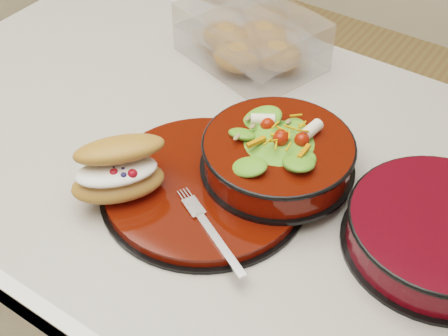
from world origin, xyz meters
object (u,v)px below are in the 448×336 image
Objects in this scene: fork at (212,232)px; extra_bowl at (441,231)px; pastry_box at (251,39)px; salad_bowl at (278,150)px; dinner_plate at (205,186)px; island_counter at (234,322)px; croissant at (120,170)px.

extra_bowl is (0.25, 0.16, 0.01)m from fork.
pastry_box is (-0.19, 0.40, 0.02)m from fork.
extra_bowl is (0.24, 0.01, -0.03)m from salad_bowl.
salad_bowl is 0.16m from fork.
dinner_plate is 0.33m from extra_bowl.
island_counter is 0.46m from dinner_plate.
fork is 0.52× the size of pastry_box.
salad_bowl reaches higher than island_counter.
pastry_box is (-0.13, 0.33, 0.03)m from dinner_plate.
fork is at bearing -47.91° from pastry_box.
salad_bowl is at bearing -3.26° from island_counter.
salad_bowl is (0.07, -0.00, 0.50)m from island_counter.
dinner_plate is at bearing -131.15° from salad_bowl.
fork is (-0.01, -0.16, -0.03)m from salad_bowl.
salad_bowl is (0.07, 0.08, 0.04)m from dinner_plate.
fork is (0.15, 0.00, -0.04)m from croissant.
croissant reaches higher than extra_bowl.
extra_bowl is at bearing -29.84° from fork.
pastry_box reaches higher than extra_bowl.
croissant reaches higher than island_counter.
salad_bowl is at bearing 48.85° from dinner_plate.
pastry_box is (-0.13, 0.24, 0.49)m from island_counter.
dinner_plate is 1.20× the size of extra_bowl.
island_counter is at bearing 89.68° from dinner_plate.
pastry_box is 0.50m from extra_bowl.
dinner_plate is 2.11× the size of fork.
extra_bowl is (0.31, 0.00, 0.48)m from island_counter.
island_counter is 0.51m from salad_bowl.
pastry_box is 1.10× the size of extra_bowl.
island_counter is 0.54m from croissant.
extra_bowl is (0.44, -0.24, -0.01)m from pastry_box.
island_counter is at bearing -179.40° from extra_bowl.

